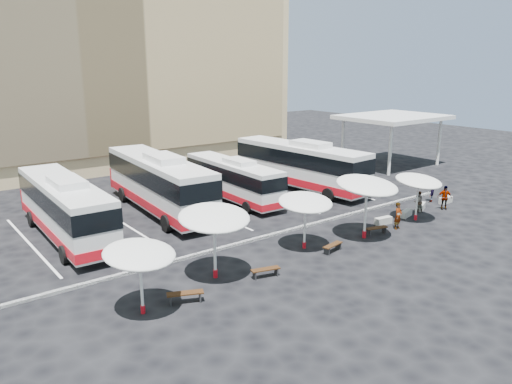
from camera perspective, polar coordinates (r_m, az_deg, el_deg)
ground at (r=30.56m, az=1.94°, el=-5.42°), size 120.00×120.00×0.00m
sandstone_building at (r=57.05m, az=-19.55°, el=16.02°), size 42.00×18.25×29.60m
service_canopy at (r=53.40m, az=15.36°, el=8.11°), size 10.00×8.00×5.20m
curb_divider at (r=30.90m, az=1.35°, el=-5.04°), size 34.00×0.25×0.15m
bay_lines at (r=36.77m, az=-5.99°, el=-1.98°), size 24.15×12.00×0.01m
bus_0 at (r=32.36m, az=-21.02°, el=-1.53°), size 3.18×12.47×3.93m
bus_1 at (r=36.25m, az=-11.06°, el=1.17°), size 3.93×13.76×4.31m
bus_2 at (r=38.62m, az=-2.66°, el=1.55°), size 2.77×10.77×3.40m
bus_3 at (r=42.25m, az=5.04°, el=3.22°), size 3.81×13.37×4.19m
sunshade_0 at (r=21.52m, az=-13.18°, el=-6.96°), size 3.89×3.92×3.19m
sunshade_1 at (r=24.37m, az=-4.81°, el=-2.96°), size 4.24×4.28×3.69m
sunshade_2 at (r=28.42m, az=5.66°, el=-1.20°), size 3.88×3.91×3.25m
sunshade_3 at (r=30.58m, az=12.57°, el=0.71°), size 3.95×3.99×3.89m
sunshade_4 at (r=35.19m, az=18.09°, el=1.18°), size 3.06×3.11×3.21m
wood_bench_0 at (r=23.00m, az=-8.09°, el=-11.56°), size 1.68×1.06×0.50m
wood_bench_1 at (r=25.30m, az=1.09°, el=-8.97°), size 1.55×0.77×0.46m
wood_bench_2 at (r=28.82m, az=8.76°, el=-6.13°), size 1.52×0.65×0.45m
wood_bench_3 at (r=32.21m, az=13.61°, el=-4.12°), size 1.53×0.72×0.45m
conc_bench_0 at (r=34.30m, az=14.34°, el=-3.20°), size 1.30×0.58×0.47m
conc_bench_1 at (r=36.39m, az=16.79°, el=-2.35°), size 1.30×0.70×0.46m
conc_bench_2 at (r=38.39m, az=18.33°, el=-1.59°), size 1.33×0.88×0.47m
conc_bench_3 at (r=40.78m, az=20.86°, el=-0.87°), size 1.30×0.47×0.48m
passenger_0 at (r=33.40m, az=15.92°, el=-2.63°), size 0.71×0.53×1.77m
passenger_1 at (r=37.60m, az=18.08°, el=-1.06°), size 0.88×0.77×1.54m
passenger_2 at (r=38.84m, az=20.74°, el=-0.61°), size 1.07×1.03×1.79m
passenger_3 at (r=40.67m, az=19.37°, el=0.01°), size 1.17×1.00×1.57m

